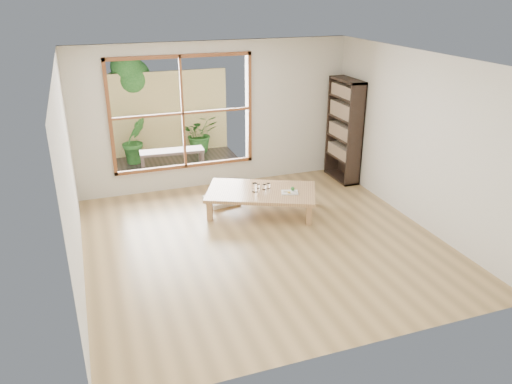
% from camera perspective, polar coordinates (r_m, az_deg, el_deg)
% --- Properties ---
extents(ground, '(5.00, 5.00, 0.00)m').
position_cam_1_polar(ground, '(7.34, 0.75, -5.62)').
color(ground, tan).
rests_on(ground, ground).
extents(low_table, '(1.99, 1.62, 0.38)m').
position_cam_1_polar(low_table, '(8.12, 0.58, -0.11)').
color(low_table, tan).
rests_on(low_table, ground).
extents(floor_cushion, '(0.57, 0.57, 0.07)m').
position_cam_1_polar(floor_cushion, '(8.62, -3.98, -0.92)').
color(floor_cushion, white).
rests_on(floor_cushion, ground).
extents(bookshelf, '(0.31, 0.86, 1.91)m').
position_cam_1_polar(bookshelf, '(9.53, 10.06, 6.94)').
color(bookshelf, black).
rests_on(bookshelf, ground).
extents(glass_tall, '(0.08, 0.08, 0.15)m').
position_cam_1_polar(glass_tall, '(8.02, -0.15, 0.51)').
color(glass_tall, silver).
rests_on(glass_tall, low_table).
extents(glass_mid, '(0.06, 0.06, 0.09)m').
position_cam_1_polar(glass_mid, '(8.17, 1.42, 0.69)').
color(glass_mid, silver).
rests_on(glass_mid, low_table).
extents(glass_short, '(0.07, 0.07, 0.08)m').
position_cam_1_polar(glass_short, '(8.13, 0.97, 0.57)').
color(glass_short, silver).
rests_on(glass_short, low_table).
extents(glass_small, '(0.05, 0.05, 0.07)m').
position_cam_1_polar(glass_small, '(8.18, 0.26, 0.66)').
color(glass_small, silver).
rests_on(glass_small, low_table).
extents(food_tray, '(0.31, 0.27, 0.08)m').
position_cam_1_polar(food_tray, '(8.03, 3.93, 0.06)').
color(food_tray, white).
rests_on(food_tray, low_table).
extents(deck, '(2.80, 2.00, 0.05)m').
position_cam_1_polar(deck, '(10.36, -9.24, 2.74)').
color(deck, '#332A25').
rests_on(deck, ground).
extents(garden_bench, '(1.28, 0.44, 0.40)m').
position_cam_1_polar(garden_bench, '(10.13, -9.58, 4.42)').
color(garden_bench, black).
rests_on(garden_bench, deck).
extents(bamboo_fence, '(2.80, 0.06, 1.80)m').
position_cam_1_polar(bamboo_fence, '(11.05, -10.54, 8.79)').
color(bamboo_fence, '#D2B76B').
rests_on(bamboo_fence, ground).
extents(shrub_right, '(0.77, 0.67, 0.83)m').
position_cam_1_polar(shrub_right, '(11.15, -6.39, 6.70)').
color(shrub_right, '#336A27').
rests_on(shrub_right, deck).
extents(shrub_left, '(0.65, 0.59, 0.97)m').
position_cam_1_polar(shrub_left, '(10.63, -13.69, 5.78)').
color(shrub_left, '#336A27').
rests_on(shrub_left, deck).
extents(garden_tree, '(1.04, 0.85, 2.22)m').
position_cam_1_polar(garden_tree, '(11.12, -14.60, 12.36)').
color(garden_tree, '#4C3D2D').
rests_on(garden_tree, ground).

